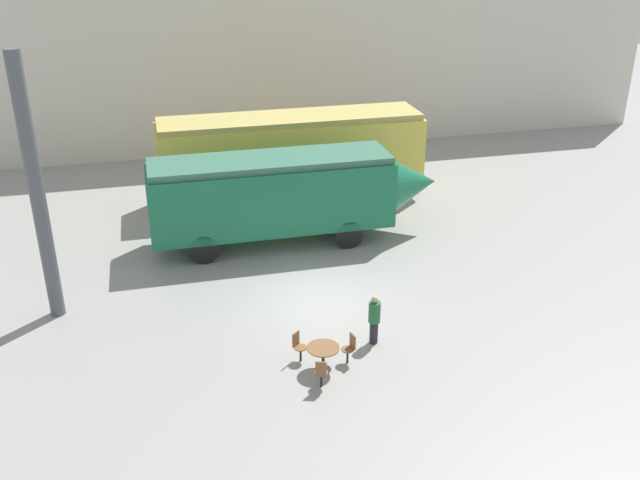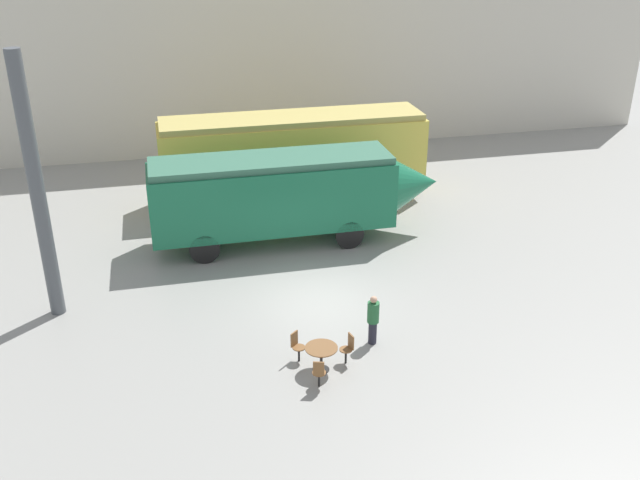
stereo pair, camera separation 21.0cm
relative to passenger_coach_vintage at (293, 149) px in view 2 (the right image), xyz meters
The scene contains 10 objects.
ground_plane 9.00m from the passenger_coach_vintage, 96.08° to the right, with size 80.00×80.00×0.00m, color gray.
backdrop_wall 7.48m from the passenger_coach_vintage, 97.43° to the left, with size 44.00×0.15×9.00m.
passenger_coach_vintage is the anchor object (origin of this frame).
streamlined_locomotive 4.21m from the passenger_coach_vintage, 100.42° to the right, with size 10.70×2.40×3.32m.
cafe_table_near 12.65m from the passenger_coach_vintage, 97.92° to the right, with size 0.88×0.88×0.71m.
cafe_chair_0 12.40m from the passenger_coach_vintage, 94.35° to the right, with size 0.38×0.36×0.87m.
cafe_chair_1 12.16m from the passenger_coach_vintage, 100.90° to the right, with size 0.40×0.40×0.87m.
cafe_chair_2 13.45m from the passenger_coach_vintage, 98.51° to the right, with size 0.37×0.39×0.87m.
visitor_person 11.55m from the passenger_coach_vintage, 89.99° to the right, with size 0.34×0.34×1.52m.
support_pillar 11.84m from the passenger_coach_vintage, 139.61° to the right, with size 0.44×0.44×8.00m.
Camera 2 is at (-4.49, -19.27, 11.30)m, focal length 40.00 mm.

